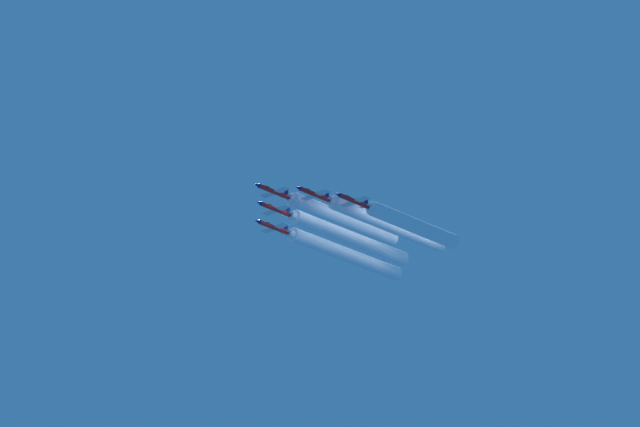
{
  "coord_description": "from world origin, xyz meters",
  "views": [
    {
      "loc": [
        -323.76,
        331.41,
        2.07
      ],
      "look_at": [
        -0.06,
        -12.65,
        192.18
      ],
      "focal_mm": 108.69,
      "sensor_mm": 36.0,
      "label": 1
    }
  ],
  "objects": [
    {
      "name": "smoke_trail_lead",
      "position": [
        0.18,
        -21.51,
        193.33
      ],
      "size": [
        3.96,
        41.07,
        3.96
      ],
      "color": "white"
    },
    {
      "name": "smoke_trail_right_wingman",
      "position": [
        6.81,
        -31.34,
        192.46
      ],
      "size": [
        3.96,
        45.71,
        3.96
      ],
      "color": "white"
    },
    {
      "name": "jet_lead",
      "position": [
        0.18,
        4.92,
        193.36
      ],
      "size": [
        8.88,
        12.93,
        3.11
      ],
      "color": "red"
    },
    {
      "name": "jet_left_wingman",
      "position": [
        -7.68,
        -2.12,
        192.49
      ],
      "size": [
        8.88,
        12.93,
        3.11
      ],
      "color": "red"
    },
    {
      "name": "smoke_trail_left_wingman",
      "position": [
        -7.68,
        -30.4,
        192.46
      ],
      "size": [
        3.96,
        44.76,
        3.96
      ],
      "color": "white"
    },
    {
      "name": "smoke_trail_outer_right",
      "position": [
        14.78,
        -38.13,
        191.63
      ],
      "size": [
        3.96,
        44.5,
        3.96
      ],
      "color": "white"
    },
    {
      "name": "jet_right_wingman",
      "position": [
        6.81,
        -2.59,
        192.49
      ],
      "size": [
        8.88,
        12.93,
        3.11
      ],
      "color": "red"
    },
    {
      "name": "jet_outer_right",
      "position": [
        14.78,
        -9.99,
        191.66
      ],
      "size": [
        8.88,
        12.93,
        3.11
      ],
      "color": "red"
    },
    {
      "name": "smoke_trail_outer_left",
      "position": [
        -14.41,
        -33.09,
        191.0
      ],
      "size": [
        3.96,
        34.84,
        3.96
      ],
      "color": "white"
    },
    {
      "name": "jet_outer_left",
      "position": [
        -14.41,
        -9.78,
        191.03
      ],
      "size": [
        8.88,
        12.93,
        3.11
      ],
      "color": "red"
    }
  ]
}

